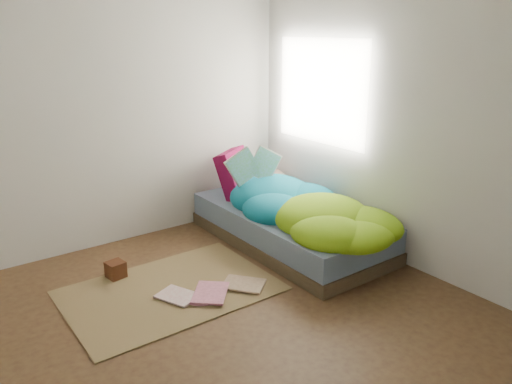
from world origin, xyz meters
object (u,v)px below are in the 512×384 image
floor_book_b (194,293)px  bed (290,226)px  pillow_magenta (235,173)px  wooden_box (116,270)px  open_book (254,156)px  floor_book_a (168,303)px

floor_book_b → bed: bearing=57.2°
pillow_magenta → wooden_box: 1.60m
open_book → wooden_box: (-1.47, -0.07, -0.74)m
wooden_box → floor_book_a: wooden_box is taller
pillow_magenta → wooden_box: pillow_magenta is taller
wooden_box → floor_book_a: size_ratio=0.46×
bed → open_book: open_book is taller
open_book → floor_book_a: bearing=-139.1°
wooden_box → floor_book_b: 0.75m
bed → pillow_magenta: (-0.16, 0.69, 0.41)m
bed → pillow_magenta: size_ratio=4.26×
wooden_box → floor_book_a: 0.67m
open_book → floor_book_b: open_book is taller
pillow_magenta → floor_book_b: (-1.09, -1.04, -0.55)m
floor_book_a → pillow_magenta: bearing=14.8°
open_book → floor_book_b: bearing=-134.6°
open_book → floor_book_b: (-1.09, -0.71, -0.79)m
pillow_magenta → floor_book_a: bearing=-174.7°
pillow_magenta → floor_book_a: size_ratio=1.57×
bed → open_book: (-0.16, 0.36, 0.65)m
pillow_magenta → wooden_box: size_ratio=3.44×
bed → wooden_box: (-1.64, 0.29, -0.09)m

